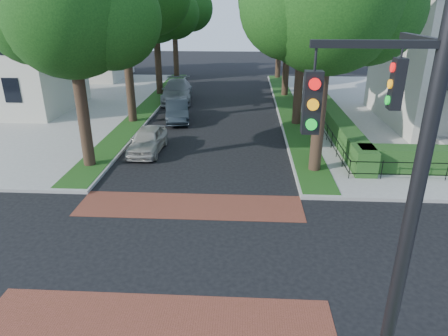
{
  "coord_description": "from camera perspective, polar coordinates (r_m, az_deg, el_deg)",
  "views": [
    {
      "loc": [
        2.15,
        -10.93,
        7.5
      ],
      "look_at": [
        1.35,
        3.39,
        1.6
      ],
      "focal_mm": 32.0,
      "sensor_mm": 36.0,
      "label": 1
    }
  ],
  "objects": [
    {
      "name": "crosswalk_far",
      "position": [
        16.14,
        -4.86,
        -5.4
      ],
      "size": [
        9.0,
        2.2,
        0.01
      ],
      "primitive_type": "cube",
      "color": "brown",
      "rests_on": "ground"
    },
    {
      "name": "tree_left_back",
      "position": [
        44.8,
        -7.02,
        22.1
      ],
      "size": [
        7.75,
        6.66,
        10.44
      ],
      "color": "black",
      "rests_on": "sidewalk_nw"
    },
    {
      "name": "parked_car_middle",
      "position": [
        27.91,
        -6.71,
        8.13
      ],
      "size": [
        2.22,
        4.5,
        1.42
      ],
      "primitive_type": "imported",
      "rotation": [
        0.0,
        0.0,
        0.17
      ],
      "color": "black",
      "rests_on": "ground"
    },
    {
      "name": "traffic_signal",
      "position": [
        7.59,
        24.03,
        -1.27
      ],
      "size": [
        2.17,
        2.0,
        8.0
      ],
      "color": "black",
      "rests_on": "sidewalk_se"
    },
    {
      "name": "ground",
      "position": [
        13.43,
        -6.73,
        -11.77
      ],
      "size": [
        120.0,
        120.0,
        0.0
      ],
      "primitive_type": "plane",
      "color": "black",
      "rests_on": "ground"
    },
    {
      "name": "grass_strip_ne",
      "position": [
        31.08,
        9.2,
        8.42
      ],
      "size": [
        1.6,
        29.8,
        0.02
      ],
      "primitive_type": "cube",
      "color": "#1D4513",
      "rests_on": "sidewalk_ne"
    },
    {
      "name": "parked_car_rear",
      "position": [
        33.78,
        -6.72,
        10.86
      ],
      "size": [
        2.98,
        6.06,
        1.7
      ],
      "primitive_type": "imported",
      "rotation": [
        0.0,
        0.0,
        0.11
      ],
      "color": "gray",
      "rests_on": "ground"
    },
    {
      "name": "crosswalk_near",
      "position": [
        10.98,
        -9.66,
        -21.09
      ],
      "size": [
        9.0,
        2.2,
        0.01
      ],
      "primitive_type": "cube",
      "color": "brown",
      "rests_on": "ground"
    },
    {
      "name": "tree_left_far",
      "position": [
        35.95,
        -9.61,
        21.47
      ],
      "size": [
        7.0,
        6.02,
        9.86
      ],
      "color": "black",
      "rests_on": "sidewalk_nw"
    },
    {
      "name": "house_left_near",
      "position": [
        33.97,
        -29.27,
        15.52
      ],
      "size": [
        10.0,
        9.0,
        10.14
      ],
      "color": "beige",
      "rests_on": "sidewalk_nw"
    },
    {
      "name": "parked_car_front",
      "position": [
        22.07,
        -10.85,
        3.94
      ],
      "size": [
        1.68,
        3.99,
        1.35
      ],
      "primitive_type": "imported",
      "rotation": [
        0.0,
        0.0,
        -0.02
      ],
      "color": "#B0AB9F",
      "rests_on": "ground"
    },
    {
      "name": "tree_right_near",
      "position": [
        18.49,
        15.09,
        22.06
      ],
      "size": [
        7.75,
        6.67,
        10.66
      ],
      "color": "black",
      "rests_on": "sidewalk_ne"
    },
    {
      "name": "tree_right_back",
      "position": [
        44.29,
        8.26,
        21.85
      ],
      "size": [
        7.5,
        6.45,
        10.2
      ],
      "color": "black",
      "rests_on": "sidewalk_ne"
    },
    {
      "name": "house_left_far",
      "position": [
        46.47,
        -20.15,
        18.06
      ],
      "size": [
        10.0,
        9.0,
        10.14
      ],
      "color": "beige",
      "rests_on": "sidewalk_nw"
    },
    {
      "name": "tree_right_far",
      "position": [
        35.32,
        9.44,
        21.13
      ],
      "size": [
        7.25,
        6.23,
        9.74
      ],
      "color": "black",
      "rests_on": "sidewalk_ne"
    },
    {
      "name": "tree_left_near",
      "position": [
        19.66,
        -20.73,
        20.36
      ],
      "size": [
        7.5,
        6.45,
        10.2
      ],
      "color": "black",
      "rests_on": "sidewalk_nw"
    },
    {
      "name": "fence_main_road",
      "position": [
        27.24,
        13.23,
        7.1
      ],
      "size": [
        0.06,
        18.0,
        0.9
      ],
      "primitive_type": null,
      "color": "black",
      "rests_on": "sidewalk_ne"
    },
    {
      "name": "grass_strip_nw",
      "position": [
        31.82,
        -10.75,
        8.64
      ],
      "size": [
        1.6,
        29.8,
        0.02
      ],
      "primitive_type": "cube",
      "color": "#1D4513",
      "rests_on": "sidewalk_nw"
    },
    {
      "name": "hedge_main_road",
      "position": [
        27.36,
        14.92,
        7.33
      ],
      "size": [
        1.0,
        18.0,
        1.2
      ],
      "primitive_type": "cube",
      "color": "#164017",
      "rests_on": "sidewalk_ne"
    }
  ]
}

